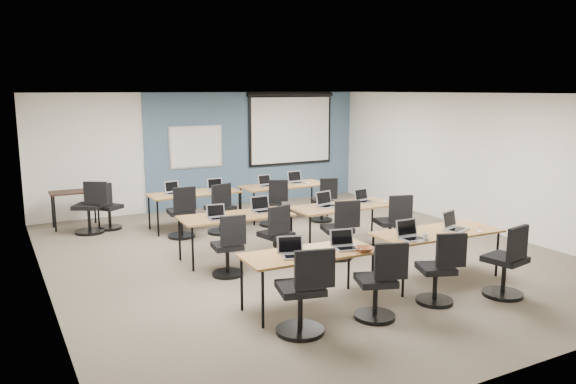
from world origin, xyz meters
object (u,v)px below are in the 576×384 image
projector_screen (291,125)px  spare_chair_a (108,211)px  utility_table (74,196)px  laptop_0 (293,252)px  laptop_9 (216,188)px  task_chair_2 (439,274)px  laptop_6 (326,203)px  laptop_2 (411,234)px  training_table_back_right (285,187)px  whiteboard (196,147)px  laptop_10 (266,183)px  task_chair_11 (324,204)px  task_chair_5 (277,240)px  training_table_mid_right (344,208)px  training_table_front_left (310,256)px  task_chair_7 (393,227)px  task_chair_9 (221,213)px  task_chair_6 (340,235)px  laptop_8 (173,190)px  laptop_11 (296,180)px  task_chair_8 (182,217)px  laptop_1 (345,244)px  laptop_7 (364,199)px  training_table_front_right (437,234)px  laptop_5 (262,208)px  task_chair_4 (229,251)px  task_chair_10 (273,207)px  training_table_mid_left (236,218)px  laptop_4 (218,215)px  training_table_back_left (194,195)px  task_chair_1 (379,288)px  laptop_3 (454,225)px  task_chair_0 (304,298)px  task_chair_3 (507,267)px

projector_screen → spare_chair_a: bearing=-167.2°
utility_table → laptop_0: bearing=-72.9°
laptop_9 → utility_table: bearing=157.5°
task_chair_2 → laptop_6: laptop_6 is taller
laptop_2 → laptop_9: 4.92m
training_table_back_right → laptop_6: 2.40m
whiteboard → laptop_10: 2.12m
training_table_back_right → task_chair_11: (0.56, -0.71, -0.30)m
task_chair_5 → training_table_mid_right: bearing=4.0°
training_table_front_left → laptop_0: bearing=-166.0°
task_chair_7 → task_chair_11: (0.10, 2.41, -0.02)m
task_chair_9 → spare_chair_a: (-1.86, 1.37, -0.02)m
task_chair_6 → spare_chair_a: task_chair_6 is taller
laptop_8 → laptop_11: bearing=-15.6°
task_chair_8 → laptop_10: task_chair_8 is taller
laptop_1 → laptop_7: laptop_1 is taller
task_chair_5 → laptop_7: bearing=2.4°
projector_screen → spare_chair_a: size_ratio=2.52×
whiteboard → laptop_8: (-1.09, -1.69, -0.66)m
training_table_front_right → training_table_back_right: size_ratio=1.01×
laptop_5 → task_chair_11: (2.17, 1.50, -0.41)m
task_chair_4 → laptop_5: bearing=47.5°
task_chair_4 → task_chair_10: (2.02, 2.52, 0.00)m
laptop_1 → task_chair_9: 4.12m
laptop_6 → laptop_8: laptop_6 is taller
training_table_mid_left → task_chair_5: task_chair_5 is taller
laptop_4 → task_chair_7: bearing=-8.1°
training_table_back_left → task_chair_7: size_ratio=1.81×
laptop_6 → laptop_11: laptop_6 is taller
task_chair_6 → laptop_7: (1.03, 0.76, 0.37)m
task_chair_5 → laptop_9: task_chair_5 is taller
task_chair_1 → task_chair_2: bearing=22.3°
task_chair_8 → laptop_9: size_ratio=3.13×
task_chair_11 → task_chair_1: bearing=-96.1°
laptop_0 → task_chair_7: 3.29m
laptop_9 → whiteboard: bearing=85.5°
task_chair_9 → utility_table: size_ratio=1.07×
training_table_front_left → utility_table: size_ratio=1.86×
training_table_mid_left → laptop_3: bearing=-42.1°
training_table_back_left → laptop_11: size_ratio=5.32×
training_table_front_left → task_chair_0: (-0.48, -0.67, -0.25)m
task_chair_8 → laptop_10: 2.19m
training_table_front_left → task_chair_9: (0.39, 4.03, -0.27)m
task_chair_9 → laptop_10: size_ratio=3.23×
task_chair_3 → task_chair_6: size_ratio=1.02×
training_table_front_left → task_chair_4: size_ratio=1.83×
laptop_10 → laptop_9: bearing=171.7°
training_table_front_right → task_chair_11: bearing=85.3°
task_chair_1 → task_chair_7: bearing=68.4°
task_chair_1 → laptop_8: (-0.84, 5.56, 0.38)m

